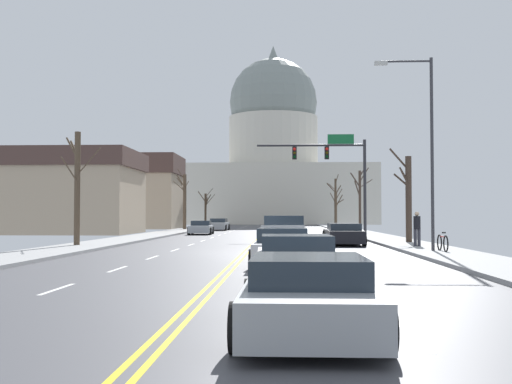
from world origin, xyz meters
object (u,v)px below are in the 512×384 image
(bicycle_parked, at_px, (443,243))
(sedan_oncoming_00, at_px, (201,228))
(signal_gantry, at_px, (335,164))
(sedan_near_03, at_px, (283,248))
(sedan_near_01, at_px, (344,235))
(sedan_oncoming_01, at_px, (219,225))
(sedan_near_00, at_px, (341,232))
(pedestrian_00, at_px, (417,227))
(street_lamp_right, at_px, (424,136))
(pickup_truck_near_02, at_px, (284,236))
(sedan_near_04, at_px, (296,262))
(sedan_near_05, at_px, (308,296))

(bicycle_parked, bearing_deg, sedan_oncoming_00, 118.42)
(signal_gantry, relative_size, sedan_near_03, 1.73)
(sedan_near_01, relative_size, sedan_near_03, 1.02)
(sedan_near_03, height_order, sedan_oncoming_00, sedan_near_03)
(sedan_near_01, xyz_separation_m, sedan_oncoming_00, (-10.38, 17.94, -0.01))
(sedan_oncoming_00, xyz_separation_m, sedan_oncoming_01, (0.15, 13.11, 0.04))
(sedan_near_00, height_order, sedan_near_01, sedan_near_01)
(sedan_near_00, height_order, sedan_near_03, sedan_near_03)
(sedan_near_00, xyz_separation_m, bicycle_parked, (3.11, -13.46, -0.06))
(sedan_near_03, xyz_separation_m, bicycle_parked, (6.89, 6.51, -0.10))
(pedestrian_00, bearing_deg, sedan_oncoming_01, 111.08)
(street_lamp_right, height_order, sedan_oncoming_01, street_lamp_right)
(sedan_oncoming_01, bearing_deg, street_lamp_right, -71.30)
(sedan_near_03, bearing_deg, sedan_near_01, 76.43)
(sedan_near_01, bearing_deg, bicycle_parked, -65.61)
(pickup_truck_near_02, relative_size, sedan_near_03, 1.20)
(sedan_near_01, bearing_deg, pickup_truck_near_02, -117.17)
(sedan_oncoming_01, bearing_deg, bicycle_parked, -70.50)
(sedan_oncoming_01, xyz_separation_m, pedestrian_00, (13.44, -34.87, 0.49))
(signal_gantry, xyz_separation_m, street_lamp_right, (2.41, -17.69, -0.23))
(sedan_near_01, height_order, sedan_near_04, sedan_near_04)
(sedan_near_01, height_order, sedan_oncoming_01, sedan_oncoming_01)
(sedan_near_05, bearing_deg, sedan_near_00, 83.83)
(sedan_oncoming_00, bearing_deg, signal_gantry, -35.53)
(signal_gantry, height_order, pedestrian_00, signal_gantry)
(sedan_near_01, distance_m, sedan_near_04, 20.13)
(sedan_near_00, xyz_separation_m, sedan_oncoming_01, (-10.59, 25.24, 0.06))
(street_lamp_right, height_order, pedestrian_00, street_lamp_right)
(sedan_near_04, height_order, pedestrian_00, pedestrian_00)
(sedan_near_01, relative_size, pedestrian_00, 2.73)
(street_lamp_right, height_order, sedan_near_04, street_lamp_right)
(sedan_near_00, relative_size, sedan_near_01, 0.96)
(sedan_oncoming_00, bearing_deg, sedan_near_04, -79.11)
(sedan_near_01, distance_m, sedan_oncoming_00, 20.73)
(pickup_truck_near_02, bearing_deg, pedestrian_00, 22.56)
(sedan_near_03, distance_m, bicycle_parked, 9.49)
(sedan_near_01, distance_m, pickup_truck_near_02, 7.36)
(sedan_near_04, xyz_separation_m, sedan_near_05, (0.04, -5.88, -0.03))
(street_lamp_right, distance_m, bicycle_parked, 4.71)
(sedan_near_04, relative_size, bicycle_parked, 2.57)
(sedan_oncoming_00, bearing_deg, bicycle_parked, -61.58)
(sedan_near_05, relative_size, sedan_oncoming_01, 1.01)
(pedestrian_00, bearing_deg, bicycle_parked, -86.05)
(sedan_near_00, relative_size, sedan_oncoming_01, 1.02)
(sedan_near_00, bearing_deg, sedan_near_04, -97.66)
(sedan_near_04, distance_m, sedan_oncoming_01, 51.43)
(signal_gantry, bearing_deg, sedan_oncoming_00, 144.47)
(street_lamp_right, xyz_separation_m, sedan_near_01, (-2.79, 7.43, -4.57))
(signal_gantry, bearing_deg, pickup_truck_near_02, -102.55)
(sedan_oncoming_00, relative_size, sedan_oncoming_01, 1.00)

